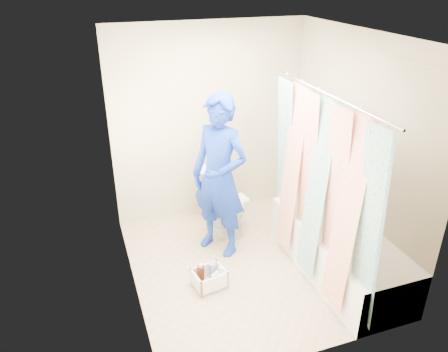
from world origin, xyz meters
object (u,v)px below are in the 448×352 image
object	(u,v)px
plumber	(219,177)
cleaning_caddy	(210,279)
bathtub	(339,251)
toilet	(225,202)

from	to	relation	value
plumber	cleaning_caddy	xyz separation A→B (m)	(-0.31, -0.60, -0.82)
plumber	cleaning_caddy	size ratio (longest dim) A/B	5.14
bathtub	plumber	xyz separation A→B (m)	(-1.03, 0.82, 0.64)
bathtub	toilet	distance (m)	1.47
plumber	cleaning_caddy	world-z (taller)	plumber
toilet	cleaning_caddy	world-z (taller)	toilet
plumber	toilet	bearing A→B (deg)	115.66
bathtub	cleaning_caddy	distance (m)	1.37
bathtub	toilet	bearing A→B (deg)	124.92
cleaning_caddy	plumber	bearing A→B (deg)	53.29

